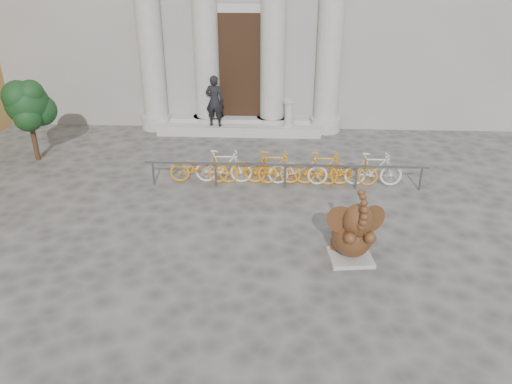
{
  "coord_description": "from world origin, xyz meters",
  "views": [
    {
      "loc": [
        1.52,
        -8.36,
        6.09
      ],
      "look_at": [
        0.99,
        1.99,
        1.1
      ],
      "focal_mm": 35.0,
      "sensor_mm": 36.0,
      "label": 1
    }
  ],
  "objects_px": {
    "tree": "(28,105)",
    "pedestrian": "(214,101)",
    "elephant_statue": "(353,233)",
    "bike_rack": "(285,168)"
  },
  "relations": [
    {
      "from": "tree",
      "to": "bike_rack",
      "type": "bearing_deg",
      "value": -10.28
    },
    {
      "from": "bike_rack",
      "to": "tree",
      "type": "xyz_separation_m",
      "value": [
        -7.99,
        1.45,
        1.33
      ]
    },
    {
      "from": "tree",
      "to": "pedestrian",
      "type": "distance_m",
      "value": 6.12
    },
    {
      "from": "elephant_statue",
      "to": "bike_rack",
      "type": "height_order",
      "value": "elephant_statue"
    },
    {
      "from": "elephant_statue",
      "to": "tree",
      "type": "height_order",
      "value": "tree"
    },
    {
      "from": "tree",
      "to": "pedestrian",
      "type": "bearing_deg",
      "value": 26.6
    },
    {
      "from": "tree",
      "to": "pedestrian",
      "type": "xyz_separation_m",
      "value": [
        5.45,
        2.73,
        -0.55
      ]
    },
    {
      "from": "tree",
      "to": "pedestrian",
      "type": "height_order",
      "value": "tree"
    },
    {
      "from": "elephant_statue",
      "to": "pedestrian",
      "type": "height_order",
      "value": "pedestrian"
    },
    {
      "from": "elephant_statue",
      "to": "tree",
      "type": "xyz_separation_m",
      "value": [
        -9.43,
        5.39,
        1.16
      ]
    }
  ]
}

